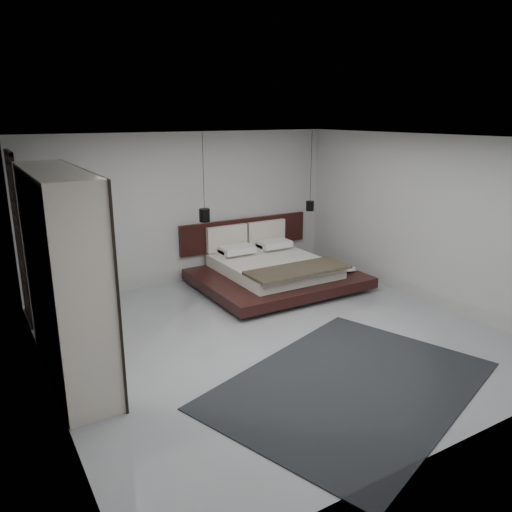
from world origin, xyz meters
TOP-DOWN VIEW (x-y plane):
  - floor at (0.00, 0.00)m, footprint 6.00×6.00m
  - ceiling at (0.00, 0.00)m, footprint 6.00×6.00m
  - wall_back at (0.00, 3.00)m, footprint 6.00×0.00m
  - wall_front at (0.00, -3.00)m, footprint 6.00×0.00m
  - wall_left at (-3.00, 0.00)m, footprint 0.00×6.00m
  - wall_right at (3.00, 0.00)m, footprint 0.00×6.00m
  - lattice_screen at (-2.95, 2.45)m, footprint 0.05×0.90m
  - bed at (1.21, 1.91)m, footprint 2.83×2.41m
  - book_lower at (2.38, 1.24)m, footprint 0.38×0.40m
  - book_upper at (2.36, 1.21)m, footprint 0.26×0.30m
  - pendant_left at (0.05, 2.36)m, footprint 0.19×0.19m
  - pendant_right at (2.38, 2.36)m, footprint 0.16×0.16m
  - wardrobe at (-2.70, 0.41)m, footprint 0.60×2.56m
  - rug at (0.06, -1.64)m, footprint 3.94×3.35m

SIDE VIEW (x-z plane):
  - floor at x=0.00m, z-range 0.00..0.00m
  - rug at x=0.06m, z-range 0.00..0.01m
  - book_lower at x=2.38m, z-range 0.26..0.29m
  - bed at x=1.21m, z-range -0.25..0.83m
  - book_upper at x=2.36m, z-range 0.29..0.31m
  - wardrobe at x=-2.70m, z-range 0.00..2.51m
  - lattice_screen at x=-2.95m, z-range 0.00..2.60m
  - pendant_right at x=2.38m, z-range 0.56..2.12m
  - pendant_left at x=0.05m, z-range 0.61..2.15m
  - wall_back at x=0.00m, z-range -1.60..4.40m
  - wall_front at x=0.00m, z-range -1.60..4.40m
  - wall_left at x=-3.00m, z-range -1.60..4.40m
  - wall_right at x=3.00m, z-range -1.60..4.40m
  - ceiling at x=0.00m, z-range 2.80..2.80m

